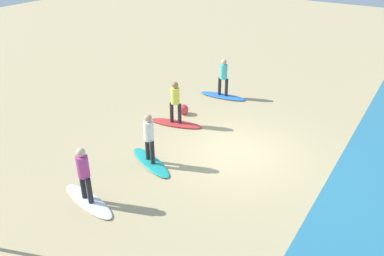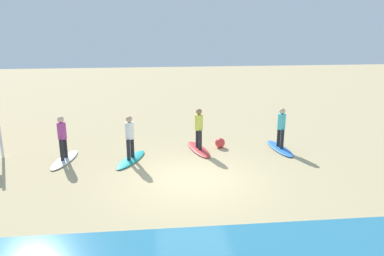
{
  "view_description": "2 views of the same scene",
  "coord_description": "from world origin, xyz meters",
  "px_view_note": "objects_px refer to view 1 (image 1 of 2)",
  "views": [
    {
      "loc": [
        10.09,
        4.69,
        6.77
      ],
      "look_at": [
        0.95,
        -1.19,
        1.0
      ],
      "focal_mm": 35.98,
      "sensor_mm": 36.0,
      "label": 1
    },
    {
      "loc": [
        1.21,
        11.51,
        5.16
      ],
      "look_at": [
        -0.24,
        -2.52,
        1.06
      ],
      "focal_mm": 35.63,
      "sensor_mm": 36.0,
      "label": 2
    }
  ],
  "objects_px": {
    "surfboard_white": "(88,201)",
    "surfer_white": "(84,171)",
    "surfer_blue": "(223,75)",
    "surfboard_red": "(176,123)",
    "surfer_teal": "(149,135)",
    "surfboard_blue": "(223,96)",
    "surfboard_teal": "(151,162)",
    "surfer_red": "(175,99)",
    "beach_ball": "(183,109)"
  },
  "relations": [
    {
      "from": "surfer_blue",
      "to": "surfer_white",
      "type": "bearing_deg",
      "value": 2.85
    },
    {
      "from": "surfer_blue",
      "to": "surfer_white",
      "type": "distance_m",
      "value": 8.44
    },
    {
      "from": "surfer_white",
      "to": "beach_ball",
      "type": "height_order",
      "value": "surfer_white"
    },
    {
      "from": "surfboard_blue",
      "to": "surfboard_teal",
      "type": "distance_m",
      "value": 5.99
    },
    {
      "from": "surfboard_blue",
      "to": "beach_ball",
      "type": "distance_m",
      "value": 2.43
    },
    {
      "from": "surfboard_blue",
      "to": "surfer_red",
      "type": "relative_size",
      "value": 1.28
    },
    {
      "from": "surfboard_red",
      "to": "surfer_red",
      "type": "relative_size",
      "value": 1.28
    },
    {
      "from": "surfboard_white",
      "to": "surfer_teal",
      "type": "bearing_deg",
      "value": 96.24
    },
    {
      "from": "surfboard_white",
      "to": "surfer_white",
      "type": "bearing_deg",
      "value": 0.0
    },
    {
      "from": "surfboard_blue",
      "to": "surfer_blue",
      "type": "relative_size",
      "value": 1.28
    },
    {
      "from": "surfboard_red",
      "to": "surfer_white",
      "type": "height_order",
      "value": "surfer_white"
    },
    {
      "from": "surfboard_red",
      "to": "surfer_teal",
      "type": "xyz_separation_m",
      "value": [
        2.66,
        0.88,
        0.99
      ]
    },
    {
      "from": "surfer_blue",
      "to": "surfboard_white",
      "type": "height_order",
      "value": "surfer_blue"
    },
    {
      "from": "surfer_blue",
      "to": "surfer_red",
      "type": "height_order",
      "value": "same"
    },
    {
      "from": "beach_ball",
      "to": "surfer_red",
      "type": "bearing_deg",
      "value": 16.01
    },
    {
      "from": "surfer_red",
      "to": "surfboard_teal",
      "type": "relative_size",
      "value": 0.78
    },
    {
      "from": "surfer_red",
      "to": "surfer_white",
      "type": "distance_m",
      "value": 5.17
    },
    {
      "from": "surfer_teal",
      "to": "surfboard_white",
      "type": "distance_m",
      "value": 2.67
    },
    {
      "from": "surfboard_red",
      "to": "surfer_teal",
      "type": "bearing_deg",
      "value": -85.36
    },
    {
      "from": "surfboard_teal",
      "to": "surfer_red",
      "type": "bearing_deg",
      "value": 131.31
    },
    {
      "from": "surfboard_blue",
      "to": "surfboard_teal",
      "type": "relative_size",
      "value": 1.0
    },
    {
      "from": "surfboard_blue",
      "to": "surfer_white",
      "type": "height_order",
      "value": "surfer_white"
    },
    {
      "from": "surfboard_white",
      "to": "surfer_blue",
      "type": "bearing_deg",
      "value": 104.38
    },
    {
      "from": "surfboard_blue",
      "to": "surfer_blue",
      "type": "xyz_separation_m",
      "value": [
        0.0,
        0.0,
        0.99
      ]
    },
    {
      "from": "surfboard_red",
      "to": "surfboard_teal",
      "type": "distance_m",
      "value": 2.81
    },
    {
      "from": "surfer_blue",
      "to": "beach_ball",
      "type": "relative_size",
      "value": 4.04
    },
    {
      "from": "surfer_white",
      "to": "beach_ball",
      "type": "bearing_deg",
      "value": -171.44
    },
    {
      "from": "surfer_blue",
      "to": "surfer_teal",
      "type": "distance_m",
      "value": 5.99
    },
    {
      "from": "surfboard_teal",
      "to": "surfer_teal",
      "type": "relative_size",
      "value": 1.28
    },
    {
      "from": "surfer_blue",
      "to": "beach_ball",
      "type": "height_order",
      "value": "surfer_blue"
    },
    {
      "from": "surfboard_red",
      "to": "beach_ball",
      "type": "xyz_separation_m",
      "value": [
        -0.91,
        -0.26,
        0.16
      ]
    },
    {
      "from": "surfboard_white",
      "to": "surfer_white",
      "type": "xyz_separation_m",
      "value": [
        0.0,
        0.0,
        0.99
      ]
    },
    {
      "from": "surfer_blue",
      "to": "surfboard_red",
      "type": "height_order",
      "value": "surfer_blue"
    },
    {
      "from": "surfer_blue",
      "to": "surfboard_white",
      "type": "relative_size",
      "value": 0.78
    },
    {
      "from": "surfboard_red",
      "to": "surfer_white",
      "type": "relative_size",
      "value": 1.28
    },
    {
      "from": "surfboard_teal",
      "to": "surfer_white",
      "type": "relative_size",
      "value": 1.28
    },
    {
      "from": "surfboard_red",
      "to": "surfboard_white",
      "type": "xyz_separation_m",
      "value": [
        5.13,
        0.65,
        0.0
      ]
    },
    {
      "from": "surfboard_red",
      "to": "surfboard_teal",
      "type": "height_order",
      "value": "same"
    },
    {
      "from": "surfer_red",
      "to": "surfboard_white",
      "type": "xyz_separation_m",
      "value": [
        5.13,
        0.65,
        -0.99
      ]
    },
    {
      "from": "surfboard_blue",
      "to": "surfboard_white",
      "type": "bearing_deg",
      "value": -94.23
    },
    {
      "from": "surfboard_blue",
      "to": "surfer_red",
      "type": "distance_m",
      "value": 3.44
    },
    {
      "from": "surfer_red",
      "to": "surfboard_blue",
      "type": "bearing_deg",
      "value": 176.02
    },
    {
      "from": "surfer_red",
      "to": "surfboard_white",
      "type": "height_order",
      "value": "surfer_red"
    },
    {
      "from": "surfer_red",
      "to": "beach_ball",
      "type": "relative_size",
      "value": 4.04
    },
    {
      "from": "surfer_teal",
      "to": "beach_ball",
      "type": "distance_m",
      "value": 3.85
    },
    {
      "from": "surfboard_red",
      "to": "surfer_red",
      "type": "height_order",
      "value": "surfer_red"
    },
    {
      "from": "surfboard_white",
      "to": "surfer_white",
      "type": "relative_size",
      "value": 1.28
    },
    {
      "from": "surfboard_teal",
      "to": "surfboard_white",
      "type": "xyz_separation_m",
      "value": [
        2.47,
        -0.23,
        0.0
      ]
    },
    {
      "from": "surfboard_teal",
      "to": "surfboard_white",
      "type": "distance_m",
      "value": 2.48
    },
    {
      "from": "surfer_teal",
      "to": "surfer_blue",
      "type": "bearing_deg",
      "value": -173.79
    }
  ]
}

